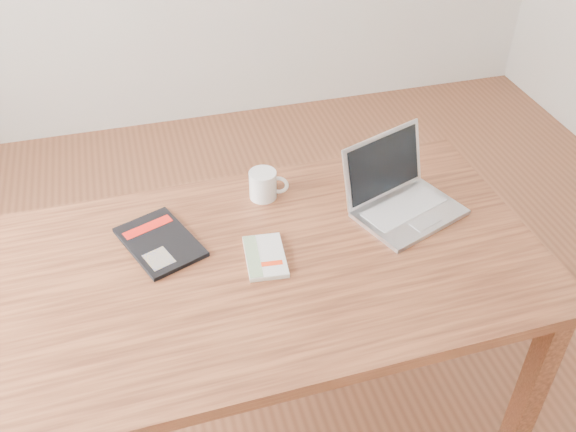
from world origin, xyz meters
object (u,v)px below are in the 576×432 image
object	(u,v)px
desk	(277,282)
coffee_mug	(264,184)
laptop	(400,196)
white_guidebook	(265,257)
black_guidebook	(160,242)

from	to	relation	value
desk	coffee_mug	size ratio (longest dim) A/B	12.52
laptop	coffee_mug	world-z (taller)	laptop
white_guidebook	laptop	xyz separation A→B (m)	(0.46, 0.12, 0.04)
black_guidebook	coffee_mug	size ratio (longest dim) A/B	2.52
black_guidebook	desk	bearing A→B (deg)	-47.71
desk	black_guidebook	xyz separation A→B (m)	(-0.31, 0.15, 0.10)
desk	coffee_mug	world-z (taller)	coffee_mug
white_guidebook	coffee_mug	bearing A→B (deg)	82.32
black_guidebook	laptop	bearing A→B (deg)	-23.25
desk	laptop	bearing A→B (deg)	15.49
laptop	coffee_mug	size ratio (longest dim) A/B	3.12
white_guidebook	black_guidebook	world-z (taller)	white_guidebook
black_guidebook	laptop	distance (m)	0.74
black_guidebook	coffee_mug	world-z (taller)	coffee_mug
laptop	coffee_mug	distance (m)	0.42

